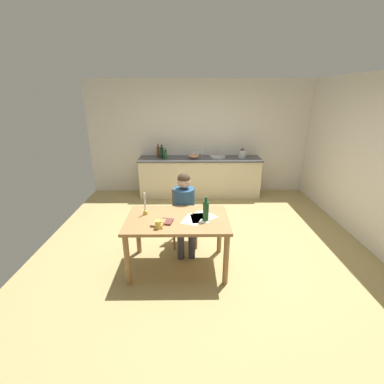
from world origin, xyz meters
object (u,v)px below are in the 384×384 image
Objects in this scene: dining_table at (177,226)px; bottle_wine_red at (165,154)px; wine_bottle_on_table at (206,211)px; wine_glass_back_left at (193,152)px; candlestick at (145,208)px; coffee_mug at (158,225)px; stovetop_kettle at (242,154)px; person_seated at (184,207)px; bottle_vinegar at (162,152)px; wine_glass_near_sink at (202,152)px; bottle_oil at (158,152)px; wine_glass_by_kettle at (197,152)px; book_magazine at (158,223)px; sink_unit at (218,157)px; mixing_bowl at (194,156)px; book_cookery at (166,222)px; chair_at_table at (184,214)px.

bottle_wine_red reaches higher than dining_table.
wine_glass_back_left is at bearing 92.10° from wine_bottle_on_table.
bottle_wine_red is (0.06, 2.61, 0.17)m from candlestick.
stovetop_kettle is at bearing 62.82° from coffee_mug.
person_seated is 3.97× the size of bottle_vinegar.
stovetop_kettle is (1.80, 2.68, 0.17)m from candlestick.
bottle_vinegar is at bearing -171.49° from wine_glass_near_sink.
wine_glass_by_kettle is at bearing 4.08° from bottle_oil.
bottle_oil reaches higher than book_magazine.
person_seated reaches higher than candlestick.
wine_glass_near_sink reaches higher than coffee_mug.
candlestick is at bearing -103.74° from wine_glass_back_left.
sink_unit is 1.38m from bottle_oil.
bottle_oil is 1.96× the size of wine_glass_back_left.
sink_unit is 0.55m from mixing_bowl.
bottle_oil reaches higher than coffee_mug.
book_magazine is (-0.31, -0.67, 0.08)m from person_seated.
person_seated is at bearing -98.72° from wine_glass_near_sink.
sink_unit is at bearing 83.55° from book_cookery.
stovetop_kettle reaches higher than dining_table.
candlestick is 1.26× the size of mixing_bowl.
wine_bottle_on_table is at bearing -87.95° from mixing_bowl.
sink_unit is 1.29m from bottle_vinegar.
book_magazine is at bearing -85.44° from bottle_vinegar.
chair_at_table is 2.91× the size of bottle_vinegar.
book_cookery is (0.10, 0.04, -0.00)m from book_magazine.
wine_glass_near_sink is at bearing 14.78° from bottle_wine_red.
person_seated reaches higher than book_cookery.
stovetop_kettle reaches higher than wine_glass_back_left.
bottle_vinegar reaches higher than wine_glass_back_left.
coffee_mug is 0.36× the size of bottle_oil.
person_seated is 2.28m from mixing_bowl.
wine_bottle_on_table is at bearing -63.65° from person_seated.
candlestick is (-0.52, -0.38, 0.15)m from person_seated.
chair_at_table is 0.73× the size of person_seated.
book_cookery is 3.30m from stovetop_kettle.
dining_table is at bearing -115.94° from stovetop_kettle.
bottle_wine_red is at bearing -177.68° from stovetop_kettle.
book_magazine reaches higher than dining_table.
candlestick is 0.36m from book_magazine.
bottle_oil reaches higher than bottle_wine_red.
bottle_vinegar is 1.96× the size of wine_glass_by_kettle.
chair_at_table is at bearing 94.32° from person_seated.
bottle_wine_red reaches higher than wine_glass_near_sink.
wine_glass_near_sink is at bearing 90.61° from book_cookery.
bottle_vinegar is (-1.28, 0.01, 0.11)m from sink_unit.
book_cookery is at bearing 38.30° from book_magazine.
candlestick is at bearing 163.43° from dining_table.
bottle_wine_red is (-0.75, 2.80, 0.12)m from wine_bottle_on_table.
mixing_bowl is at bearing -8.89° from bottle_oil.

